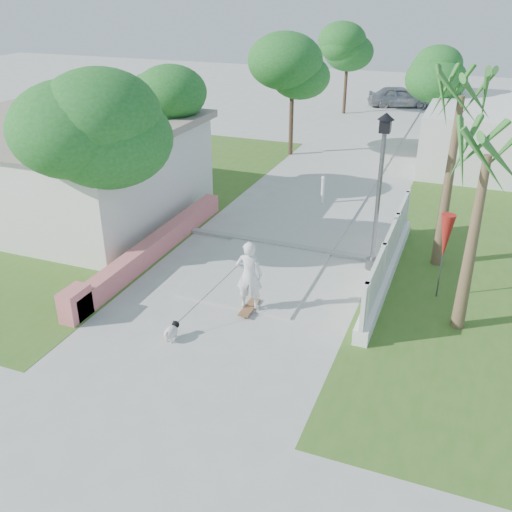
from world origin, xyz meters
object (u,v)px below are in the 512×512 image
at_px(patio_umbrella, 445,238).
at_px(dog, 172,331).
at_px(street_lamp, 379,188).
at_px(parked_car, 400,97).
at_px(skateboarder, 219,289).
at_px(bollard, 323,189).

height_order(patio_umbrella, dog, patio_umbrella).
bearing_deg(patio_umbrella, dog, -142.19).
xyz_separation_m(street_lamp, dog, (-3.58, -5.25, -2.20)).
distance_m(dog, parked_car, 28.83).
xyz_separation_m(skateboarder, dog, (-0.64, -1.22, -0.61)).
bearing_deg(street_lamp, parked_car, 96.78).
height_order(patio_umbrella, skateboarder, patio_umbrella).
height_order(bollard, dog, bollard).
bearing_deg(bollard, street_lamp, -59.04).
bearing_deg(patio_umbrella, skateboarder, -147.92).
relative_size(skateboarder, dog, 3.54).
bearing_deg(street_lamp, patio_umbrella, -27.76).
relative_size(patio_umbrella, parked_car, 0.58).
height_order(street_lamp, parked_car, street_lamp).
bearing_deg(dog, patio_umbrella, 40.83).
bearing_deg(parked_car, street_lamp, 169.46).
distance_m(street_lamp, skateboarder, 5.24).
height_order(skateboarder, dog, skateboarder).
relative_size(bollard, dog, 1.82).
height_order(patio_umbrella, parked_car, patio_umbrella).
bearing_deg(parked_car, patio_umbrella, 173.51).
bearing_deg(bollard, dog, -95.17).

